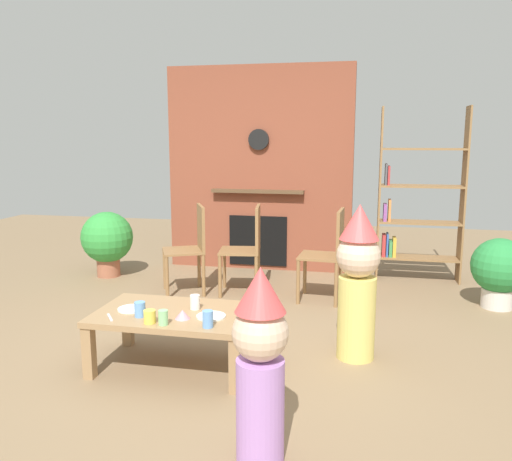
# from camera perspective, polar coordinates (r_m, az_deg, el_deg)

# --- Properties ---
(ground_plane) EXTENTS (12.00, 12.00, 0.00)m
(ground_plane) POSITION_cam_1_polar(r_m,az_deg,el_deg) (3.95, -3.40, -13.23)
(ground_plane) COLOR #846B4C
(brick_fireplace_feature) EXTENTS (2.20, 0.28, 2.40)m
(brick_fireplace_feature) POSITION_cam_1_polar(r_m,az_deg,el_deg) (6.23, 0.40, 6.66)
(brick_fireplace_feature) COLOR brown
(brick_fireplace_feature) RESTS_ON ground_plane
(bookshelf) EXTENTS (0.90, 0.28, 1.90)m
(bookshelf) POSITION_cam_1_polar(r_m,az_deg,el_deg) (5.97, 16.94, 2.75)
(bookshelf) COLOR olive
(bookshelf) RESTS_ON ground_plane
(coffee_table) EXTENTS (1.08, 0.67, 0.39)m
(coffee_table) POSITION_cam_1_polar(r_m,az_deg,el_deg) (3.65, -8.85, -9.66)
(coffee_table) COLOR #9E7A51
(coffee_table) RESTS_ON ground_plane
(paper_cup_near_left) EXTENTS (0.06, 0.06, 0.10)m
(paper_cup_near_left) POSITION_cam_1_polar(r_m,az_deg,el_deg) (3.39, -10.15, -9.38)
(paper_cup_near_left) COLOR #8CD18C
(paper_cup_near_left) RESTS_ON coffee_table
(paper_cup_near_right) EXTENTS (0.07, 0.07, 0.10)m
(paper_cup_near_right) POSITION_cam_1_polar(r_m,az_deg,el_deg) (3.56, -12.62, -8.44)
(paper_cup_near_right) COLOR #669EE0
(paper_cup_near_right) RESTS_ON coffee_table
(paper_cup_center) EXTENTS (0.07, 0.07, 0.10)m
(paper_cup_center) POSITION_cam_1_polar(r_m,az_deg,el_deg) (3.65, -6.71, -7.81)
(paper_cup_center) COLOR silver
(paper_cup_center) RESTS_ON coffee_table
(paper_cup_far_left) EXTENTS (0.07, 0.07, 0.11)m
(paper_cup_far_left) POSITION_cam_1_polar(r_m,az_deg,el_deg) (3.31, -5.31, -9.65)
(paper_cup_far_left) COLOR #669EE0
(paper_cup_far_left) RESTS_ON coffee_table
(paper_cup_far_right) EXTENTS (0.08, 0.08, 0.09)m
(paper_cup_far_right) POSITION_cam_1_polar(r_m,az_deg,el_deg) (3.44, -11.58, -9.25)
(paper_cup_far_right) COLOR #F2CC4C
(paper_cup_far_right) RESTS_ON coffee_table
(paper_plate_front) EXTENTS (0.19, 0.19, 0.01)m
(paper_plate_front) POSITION_cam_1_polar(r_m,az_deg,el_deg) (3.50, -4.96, -9.34)
(paper_plate_front) COLOR white
(paper_plate_front) RESTS_ON coffee_table
(paper_plate_rear) EXTENTS (0.19, 0.19, 0.01)m
(paper_plate_rear) POSITION_cam_1_polar(r_m,az_deg,el_deg) (3.73, -13.50, -8.36)
(paper_plate_rear) COLOR white
(paper_plate_rear) RESTS_ON coffee_table
(birthday_cake_slice) EXTENTS (0.10, 0.10, 0.06)m
(birthday_cake_slice) POSITION_cam_1_polar(r_m,az_deg,el_deg) (3.48, -8.07, -9.09)
(birthday_cake_slice) COLOR pink
(birthday_cake_slice) RESTS_ON coffee_table
(table_fork) EXTENTS (0.10, 0.13, 0.01)m
(table_fork) POSITION_cam_1_polar(r_m,az_deg,el_deg) (3.61, -15.74, -9.15)
(table_fork) COLOR silver
(table_fork) RESTS_ON coffee_table
(child_with_cone_hat) EXTENTS (0.27, 0.27, 0.98)m
(child_with_cone_hat) POSITION_cam_1_polar(r_m,az_deg,el_deg) (2.54, 0.47, -14.15)
(child_with_cone_hat) COLOR #B27FCC
(child_with_cone_hat) RESTS_ON ground_plane
(child_in_pink) EXTENTS (0.31, 0.31, 1.12)m
(child_in_pink) POSITION_cam_1_polar(r_m,az_deg,el_deg) (3.75, 11.09, -5.16)
(child_in_pink) COLOR #E0CC66
(child_in_pink) RESTS_ON ground_plane
(dining_chair_left) EXTENTS (0.53, 0.53, 0.90)m
(dining_chair_left) POSITION_cam_1_polar(r_m,az_deg,el_deg) (5.31, -7.02, -1.43)
(dining_chair_left) COLOR olive
(dining_chair_left) RESTS_ON ground_plane
(dining_chair_middle) EXTENTS (0.45, 0.45, 0.90)m
(dining_chair_middle) POSITION_cam_1_polar(r_m,az_deg,el_deg) (5.24, -0.81, -1.51)
(dining_chair_middle) COLOR olive
(dining_chair_middle) RESTS_ON ground_plane
(dining_chair_right) EXTENTS (0.43, 0.43, 0.90)m
(dining_chair_right) POSITION_cam_1_polar(r_m,az_deg,el_deg) (5.04, 8.12, -2.08)
(dining_chair_right) COLOR olive
(dining_chair_right) RESTS_ON ground_plane
(potted_plant_tall) EXTENTS (0.51, 0.51, 0.66)m
(potted_plant_tall) POSITION_cam_1_polar(r_m,az_deg,el_deg) (5.32, 25.15, -3.84)
(potted_plant_tall) COLOR beige
(potted_plant_tall) RESTS_ON ground_plane
(potted_plant_short) EXTENTS (0.58, 0.58, 0.74)m
(potted_plant_short) POSITION_cam_1_polar(r_m,az_deg,el_deg) (6.16, -16.01, -0.93)
(potted_plant_short) COLOR #9E5B42
(potted_plant_short) RESTS_ON ground_plane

